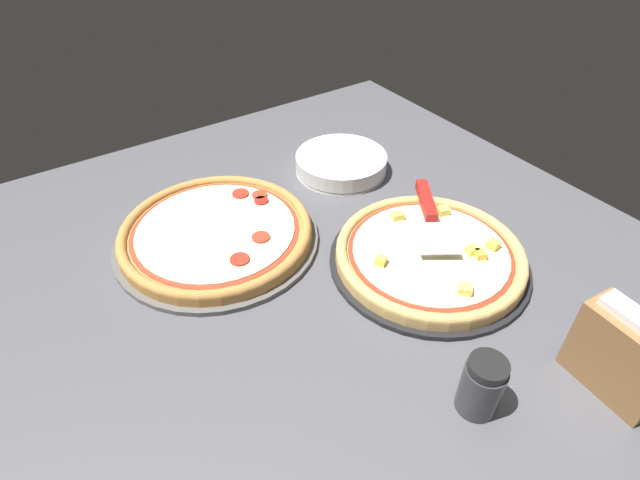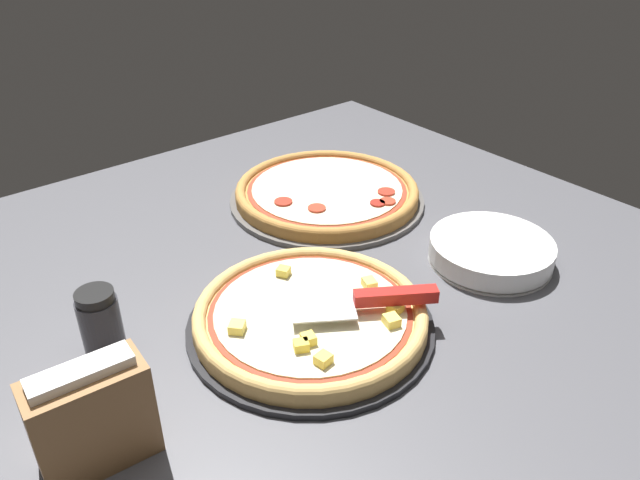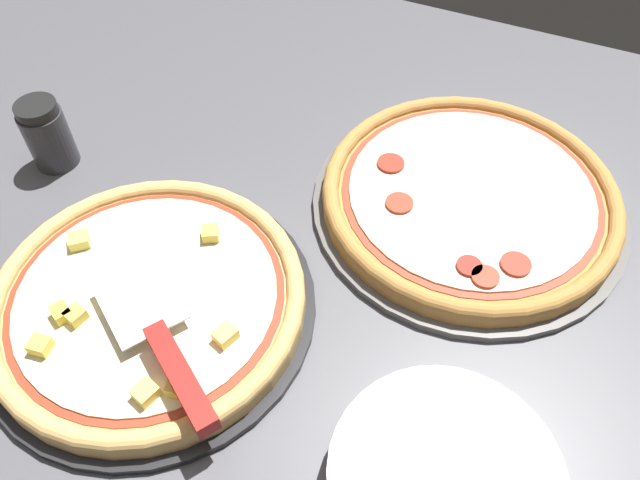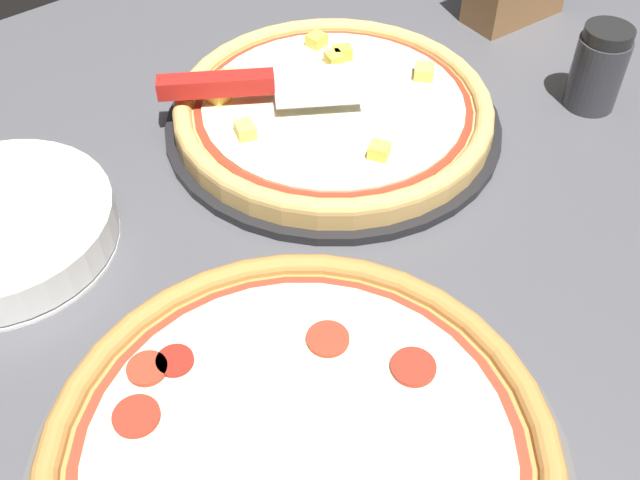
{
  "view_description": "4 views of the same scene",
  "coord_description": "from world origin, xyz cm",
  "views": [
    {
      "loc": [
        -46.31,
        40.9,
        62.77
      ],
      "look_at": [
        13.21,
        0.59,
        3.0
      ],
      "focal_mm": 28.0,
      "sensor_mm": 36.0,
      "label": 1
    },
    {
      "loc": [
        -45.94,
        -71.49,
        59.28
      ],
      "look_at": [
        13.21,
        0.59,
        3.0
      ],
      "focal_mm": 35.0,
      "sensor_mm": 36.0,
      "label": 2
    },
    {
      "loc": [
        32.02,
        -41.34,
        59.27
      ],
      "look_at": [
        13.21,
        0.59,
        3.0
      ],
      "focal_mm": 35.0,
      "sensor_mm": 36.0,
      "label": 3
    },
    {
      "loc": [
        42.46,
        36.34,
        50.97
      ],
      "look_at": [
        13.21,
        0.59,
        3.0
      ],
      "focal_mm": 42.0,
      "sensor_mm": 36.0,
      "label": 4
    }
  ],
  "objects": [
    {
      "name": "pizza_front",
      "position": [
        -0.79,
        -14.27,
        2.51
      ],
      "size": [
        34.57,
        34.57,
        3.68
      ],
      "color": "#DBAD60",
      "rests_on": "pizza_pan_front"
    },
    {
      "name": "ground_plane",
      "position": [
        0.0,
        0.0,
        -1.8
      ],
      "size": [
        147.27,
        119.27,
        3.6
      ],
      "primitive_type": "cube",
      "color": "#4C4C51"
    },
    {
      "name": "parmesan_shaker",
      "position": [
        -26.2,
        0.95,
        4.73
      ],
      "size": [
        5.78,
        5.78,
        9.66
      ],
      "color": "#333338",
      "rests_on": "ground_plane"
    },
    {
      "name": "serving_spatula",
      "position": [
        6.83,
        -20.61,
        5.48
      ],
      "size": [
        20.61,
        15.75,
        2.0
      ],
      "color": "silver",
      "rests_on": "pizza_front"
    },
    {
      "name": "pizza_pan_front",
      "position": [
        -0.8,
        -14.24,
        0.5
      ],
      "size": [
        36.78,
        36.78,
        1.0
      ],
      "primitive_type": "cylinder",
      "color": "black",
      "rests_on": "ground_plane"
    },
    {
      "name": "pizza_back",
      "position": [
        27.21,
        15.4,
        2.41
      ],
      "size": [
        37.18,
        37.18,
        2.79
      ],
      "color": "#B77F3D",
      "rests_on": "pizza_pan_back"
    },
    {
      "name": "pizza_pan_back",
      "position": [
        27.21,
        15.43,
        0.5
      ],
      "size": [
        39.55,
        39.55,
        1.0
      ],
      "primitive_type": "cylinder",
      "color": "#565451",
      "rests_on": "ground_plane"
    }
  ]
}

